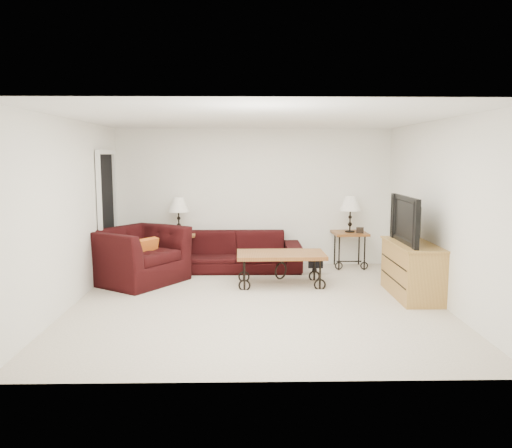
% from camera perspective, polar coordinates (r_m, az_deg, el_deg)
% --- Properties ---
extents(ground, '(5.00, 5.00, 0.00)m').
position_cam_1_polar(ground, '(7.13, 0.12, -8.74)').
color(ground, beige).
rests_on(ground, ground).
extents(wall_back, '(5.00, 0.02, 2.50)m').
position_cam_1_polar(wall_back, '(9.37, -0.23, 2.98)').
color(wall_back, white).
rests_on(wall_back, ground).
extents(wall_front, '(5.00, 0.02, 2.50)m').
position_cam_1_polar(wall_front, '(4.41, 0.85, -2.32)').
color(wall_front, white).
rests_on(wall_front, ground).
extents(wall_left, '(0.02, 5.00, 2.50)m').
position_cam_1_polar(wall_left, '(7.27, -19.99, 1.16)').
color(wall_left, white).
rests_on(wall_left, ground).
extents(wall_right, '(0.02, 5.00, 2.50)m').
position_cam_1_polar(wall_right, '(7.38, 19.93, 1.25)').
color(wall_right, white).
rests_on(wall_right, ground).
extents(ceiling, '(5.00, 5.00, 0.00)m').
position_cam_1_polar(ceiling, '(6.86, 0.12, 11.72)').
color(ceiling, white).
rests_on(ceiling, wall_back).
extents(doorway, '(0.08, 0.94, 2.04)m').
position_cam_1_polar(doorway, '(8.86, -16.32, 0.90)').
color(doorway, black).
rests_on(doorway, ground).
extents(sofa, '(2.30, 0.90, 0.67)m').
position_cam_1_polar(sofa, '(9.02, -2.30, -3.07)').
color(sofa, black).
rests_on(sofa, ground).
extents(side_table_left, '(0.61, 0.61, 0.64)m').
position_cam_1_polar(side_table_left, '(9.28, -8.56, -2.95)').
color(side_table_left, brown).
rests_on(side_table_left, ground).
extents(side_table_right, '(0.62, 0.62, 0.65)m').
position_cam_1_polar(side_table_right, '(9.39, 10.38, -2.84)').
color(side_table_right, brown).
rests_on(side_table_right, ground).
extents(lamp_left, '(0.38, 0.38, 0.64)m').
position_cam_1_polar(lamp_left, '(9.18, -8.64, 0.97)').
color(lamp_left, black).
rests_on(lamp_left, side_table_left).
extents(lamp_right, '(0.38, 0.38, 0.65)m').
position_cam_1_polar(lamp_right, '(9.29, 10.48, 1.09)').
color(lamp_right, black).
rests_on(lamp_right, side_table_right).
extents(photo_frame_left, '(0.13, 0.04, 0.11)m').
position_cam_1_polar(photo_frame_left, '(9.09, -9.66, -0.81)').
color(photo_frame_left, black).
rests_on(photo_frame_left, side_table_left).
extents(photo_frame_right, '(0.13, 0.04, 0.11)m').
position_cam_1_polar(photo_frame_right, '(9.21, 11.54, -0.68)').
color(photo_frame_right, black).
rests_on(photo_frame_right, side_table_right).
extents(coffee_table, '(1.38, 0.76, 0.51)m').
position_cam_1_polar(coffee_table, '(8.01, 2.78, -5.04)').
color(coffee_table, brown).
rests_on(coffee_table, ground).
extents(armchair, '(1.72, 1.76, 0.87)m').
position_cam_1_polar(armchair, '(8.36, -13.06, -3.45)').
color(armchair, black).
rests_on(armchair, ground).
extents(throw_pillow, '(0.31, 0.38, 0.39)m').
position_cam_1_polar(throw_pillow, '(8.26, -12.13, -2.93)').
color(throw_pillow, orange).
rests_on(throw_pillow, armchair).
extents(tv_stand, '(0.54, 1.30, 0.78)m').
position_cam_1_polar(tv_stand, '(7.67, 17.03, -4.91)').
color(tv_stand, '#B88E44').
rests_on(tv_stand, ground).
extents(television, '(0.15, 1.16, 0.67)m').
position_cam_1_polar(television, '(7.54, 17.10, 0.46)').
color(television, black).
rests_on(television, tv_stand).
extents(backpack, '(0.43, 0.37, 0.49)m').
position_cam_1_polar(backpack, '(8.84, 6.56, -3.94)').
color(backpack, black).
rests_on(backpack, ground).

